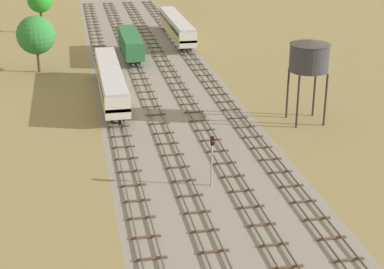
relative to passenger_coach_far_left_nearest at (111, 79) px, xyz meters
name	(u,v)px	position (x,y,z in m)	size (l,w,h in m)	color
ground_plane	(156,78)	(6.99, 8.18, -2.61)	(480.00, 480.00, 0.00)	olive
ballast_bed	(156,78)	(6.99, 8.18, -2.61)	(17.99, 176.00, 0.01)	gray
track_far_left	(107,78)	(0.00, 9.18, -2.48)	(2.40, 126.00, 0.29)	#47382D
track_left	(139,76)	(4.66, 9.18, -2.48)	(2.40, 126.00, 0.29)	#47382D
track_centre_left	(171,74)	(9.33, 9.18, -2.48)	(2.40, 126.00, 0.29)	#47382D
track_centre	(202,72)	(13.99, 9.18, -2.48)	(2.40, 126.00, 0.29)	#47382D
passenger_coach_far_left_nearest	(111,79)	(0.00, 0.00, 0.00)	(2.96, 22.00, 3.80)	beige
freight_boxcar_left_near	(131,43)	(4.67, 20.01, -0.16)	(2.87, 14.00, 3.60)	#286638
passenger_coach_centre_mid	(176,25)	(13.99, 30.76, 0.00)	(2.96, 22.00, 3.80)	beige
water_tower	(309,56)	(21.37, -12.71, 5.17)	(4.62, 4.62, 9.64)	#2D2826
signal_post_nearest	(212,154)	(6.99, -26.67, 0.56)	(0.28, 0.47, 4.97)	gray
lineside_tree_0	(40,0)	(-9.73, 41.67, 3.40)	(4.59, 4.59, 8.35)	#4C331E
lineside_tree_1	(36,35)	(-9.50, 14.50, 2.90)	(5.59, 5.59, 8.32)	#4C331E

